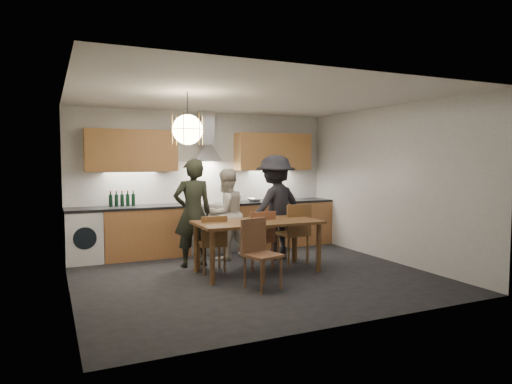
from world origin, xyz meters
name	(u,v)px	position (x,y,z in m)	size (l,w,h in m)	color
ground	(253,275)	(0.00, 0.00, 0.00)	(5.00, 5.00, 0.00)	black
room_shell	(253,159)	(0.00, 0.00, 1.71)	(5.02, 4.52, 2.61)	white
counter_run	(211,227)	(0.02, 1.95, 0.45)	(5.00, 0.62, 0.90)	#CC864E
range_stove	(210,228)	(0.00, 1.94, 0.44)	(0.90, 0.60, 0.92)	silver
wall_fixtures	(207,151)	(0.00, 2.07, 1.87)	(4.30, 0.54, 1.10)	tan
pendant_lamp	(188,130)	(-1.00, -0.10, 2.10)	(0.43, 0.43, 0.70)	black
dining_table	(257,227)	(0.14, 0.15, 0.69)	(1.86, 0.94, 0.78)	brown
chair_back_left	(213,240)	(-0.48, 0.40, 0.50)	(0.43, 0.43, 0.87)	brown
chair_back_mid	(260,236)	(0.27, 0.31, 0.52)	(0.43, 0.43, 0.91)	brown
chair_back_right	(296,229)	(0.96, 0.44, 0.56)	(0.45, 0.45, 0.98)	brown
chair_front	(259,248)	(-0.19, -0.61, 0.53)	(0.51, 0.51, 0.92)	brown
person_left	(193,213)	(-0.63, 0.94, 0.86)	(0.63, 0.41, 1.72)	black
person_mid	(226,214)	(0.04, 1.23, 0.77)	(0.75, 0.59, 1.55)	beige
person_right	(275,207)	(0.83, 0.91, 0.89)	(1.15, 0.66, 1.78)	black
mixing_bowl	(255,200)	(0.89, 1.90, 0.93)	(0.27, 0.27, 0.07)	silver
stock_pot	(287,196)	(1.64, 1.98, 0.97)	(0.20, 0.20, 0.14)	#B8B8BC
wine_bottles	(122,199)	(-1.55, 2.05, 1.03)	(0.44, 0.06, 0.27)	black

